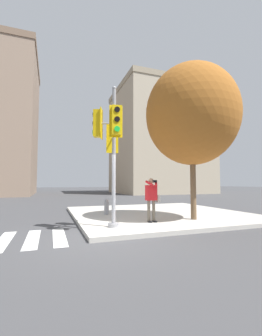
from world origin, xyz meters
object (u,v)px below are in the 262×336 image
object	(u,v)px
person_photographer	(152,196)
street_tree	(192,115)
traffic_signal_pole	(110,138)
fire_hydrant	(107,207)

from	to	relation	value
person_photographer	street_tree	distance (m)	3.71
person_photographer	street_tree	world-z (taller)	street_tree
person_photographer	street_tree	xyz separation A→B (m)	(1.81, -0.01, 3.24)
street_tree	traffic_signal_pole	bearing A→B (deg)	-173.97
traffic_signal_pole	fire_hydrant	size ratio (longest dim) A/B	6.58
person_photographer	fire_hydrant	world-z (taller)	person_photographer
person_photographer	fire_hydrant	size ratio (longest dim) A/B	2.24
traffic_signal_pole	person_photographer	distance (m)	2.61
traffic_signal_pole	street_tree	world-z (taller)	street_tree
person_photographer	fire_hydrant	bearing A→B (deg)	113.71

